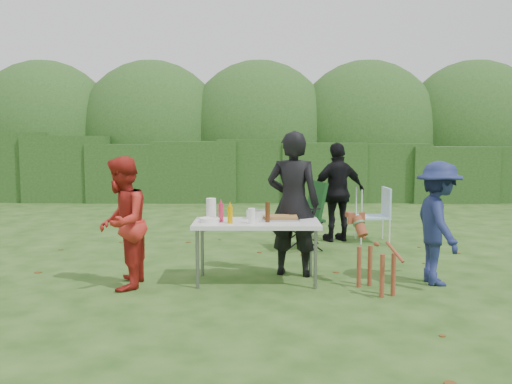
{
  "coord_description": "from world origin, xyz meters",
  "views": [
    {
      "loc": [
        -0.03,
        -6.66,
        1.77
      ],
      "look_at": [
        -0.06,
        0.62,
        1.0
      ],
      "focal_mm": 38.0,
      "sensor_mm": 36.0,
      "label": 1
    }
  ],
  "objects_px": {
    "dog": "(376,256)",
    "paper_towel_roll": "(211,209)",
    "person_cook": "(293,204)",
    "child": "(438,223)",
    "camping_chair": "(302,215)",
    "lawn_chair": "(372,215)",
    "folding_table": "(256,226)",
    "person_black_puffy": "(338,192)",
    "person_red_jacket": "(122,223)",
    "ketchup_bottle": "(221,213)",
    "beer_bottle": "(268,212)",
    "mustard_bottle": "(230,215)"
  },
  "relations": [
    {
      "from": "person_red_jacket",
      "to": "folding_table",
      "type": "bearing_deg",
      "value": 97.91
    },
    {
      "from": "person_red_jacket",
      "to": "person_black_puffy",
      "type": "height_order",
      "value": "person_black_puffy"
    },
    {
      "from": "folding_table",
      "to": "camping_chair",
      "type": "height_order",
      "value": "camping_chair"
    },
    {
      "from": "person_cook",
      "to": "person_red_jacket",
      "type": "xyz_separation_m",
      "value": [
        -2.0,
        -0.6,
        -0.15
      ]
    },
    {
      "from": "dog",
      "to": "camping_chair",
      "type": "bearing_deg",
      "value": -8.11
    },
    {
      "from": "dog",
      "to": "mustard_bottle",
      "type": "bearing_deg",
      "value": 57.48
    },
    {
      "from": "lawn_chair",
      "to": "paper_towel_roll",
      "type": "relative_size",
      "value": 3.52
    },
    {
      "from": "person_cook",
      "to": "child",
      "type": "bearing_deg",
      "value": -179.22
    },
    {
      "from": "person_black_puffy",
      "to": "paper_towel_roll",
      "type": "xyz_separation_m",
      "value": [
        -1.9,
        -2.42,
        0.05
      ]
    },
    {
      "from": "person_black_puffy",
      "to": "mustard_bottle",
      "type": "height_order",
      "value": "person_black_puffy"
    },
    {
      "from": "person_black_puffy",
      "to": "person_red_jacket",
      "type": "bearing_deg",
      "value": 25.13
    },
    {
      "from": "dog",
      "to": "mustard_bottle",
      "type": "distance_m",
      "value": 1.73
    },
    {
      "from": "person_black_puffy",
      "to": "child",
      "type": "distance_m",
      "value": 2.76
    },
    {
      "from": "person_black_puffy",
      "to": "child",
      "type": "relative_size",
      "value": 1.12
    },
    {
      "from": "folding_table",
      "to": "beer_bottle",
      "type": "distance_m",
      "value": 0.22
    },
    {
      "from": "person_cook",
      "to": "lawn_chair",
      "type": "xyz_separation_m",
      "value": [
        1.46,
        2.15,
        -0.45
      ]
    },
    {
      "from": "child",
      "to": "mustard_bottle",
      "type": "xyz_separation_m",
      "value": [
        -2.46,
        -0.07,
        0.11
      ]
    },
    {
      "from": "child",
      "to": "camping_chair",
      "type": "height_order",
      "value": "child"
    },
    {
      "from": "camping_chair",
      "to": "mustard_bottle",
      "type": "bearing_deg",
      "value": 47.81
    },
    {
      "from": "person_cook",
      "to": "ketchup_bottle",
      "type": "bearing_deg",
      "value": 37.02
    },
    {
      "from": "person_black_puffy",
      "to": "camping_chair",
      "type": "relative_size",
      "value": 1.55
    },
    {
      "from": "mustard_bottle",
      "to": "paper_towel_roll",
      "type": "distance_m",
      "value": 0.39
    },
    {
      "from": "folding_table",
      "to": "mustard_bottle",
      "type": "height_order",
      "value": "mustard_bottle"
    },
    {
      "from": "person_cook",
      "to": "ketchup_bottle",
      "type": "relative_size",
      "value": 8.27
    },
    {
      "from": "person_black_puffy",
      "to": "beer_bottle",
      "type": "xyz_separation_m",
      "value": [
        -1.22,
        -2.62,
        0.04
      ]
    },
    {
      "from": "person_cook",
      "to": "ketchup_bottle",
      "type": "distance_m",
      "value": 0.96
    },
    {
      "from": "camping_chair",
      "to": "person_cook",
      "type": "bearing_deg",
      "value": 65.23
    },
    {
      "from": "paper_towel_roll",
      "to": "child",
      "type": "bearing_deg",
      "value": -4.71
    },
    {
      "from": "person_cook",
      "to": "lawn_chair",
      "type": "relative_size",
      "value": 1.99
    },
    {
      "from": "dog",
      "to": "lawn_chair",
      "type": "relative_size",
      "value": 0.95
    },
    {
      "from": "person_cook",
      "to": "lawn_chair",
      "type": "distance_m",
      "value": 2.63
    },
    {
      "from": "child",
      "to": "paper_towel_roll",
      "type": "distance_m",
      "value": 2.72
    },
    {
      "from": "folding_table",
      "to": "ketchup_bottle",
      "type": "relative_size",
      "value": 6.82
    },
    {
      "from": "person_cook",
      "to": "beer_bottle",
      "type": "xyz_separation_m",
      "value": [
        -0.33,
        -0.4,
        -0.05
      ]
    },
    {
      "from": "person_red_jacket",
      "to": "camping_chair",
      "type": "height_order",
      "value": "person_red_jacket"
    },
    {
      "from": "person_cook",
      "to": "paper_towel_roll",
      "type": "relative_size",
      "value": 7.0
    },
    {
      "from": "ketchup_bottle",
      "to": "beer_bottle",
      "type": "height_order",
      "value": "beer_bottle"
    },
    {
      "from": "camping_chair",
      "to": "lawn_chair",
      "type": "relative_size",
      "value": 1.16
    },
    {
      "from": "person_red_jacket",
      "to": "lawn_chair",
      "type": "height_order",
      "value": "person_red_jacket"
    },
    {
      "from": "person_black_puffy",
      "to": "camping_chair",
      "type": "height_order",
      "value": "person_black_puffy"
    },
    {
      "from": "person_cook",
      "to": "mustard_bottle",
      "type": "distance_m",
      "value": 0.91
    },
    {
      "from": "person_red_jacket",
      "to": "beer_bottle",
      "type": "height_order",
      "value": "person_red_jacket"
    },
    {
      "from": "lawn_chair",
      "to": "mustard_bottle",
      "type": "height_order",
      "value": "mustard_bottle"
    },
    {
      "from": "person_cook",
      "to": "dog",
      "type": "relative_size",
      "value": 2.09
    },
    {
      "from": "mustard_bottle",
      "to": "ketchup_bottle",
      "type": "bearing_deg",
      "value": 134.18
    },
    {
      "from": "lawn_chair",
      "to": "ketchup_bottle",
      "type": "bearing_deg",
      "value": 43.91
    },
    {
      "from": "dog",
      "to": "paper_towel_roll",
      "type": "distance_m",
      "value": 2.04
    },
    {
      "from": "camping_chair",
      "to": "ketchup_bottle",
      "type": "height_order",
      "value": "camping_chair"
    },
    {
      "from": "folding_table",
      "to": "person_black_puffy",
      "type": "xyz_separation_m",
      "value": [
        1.35,
        2.57,
        0.14
      ]
    },
    {
      "from": "dog",
      "to": "mustard_bottle",
      "type": "height_order",
      "value": "mustard_bottle"
    }
  ]
}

